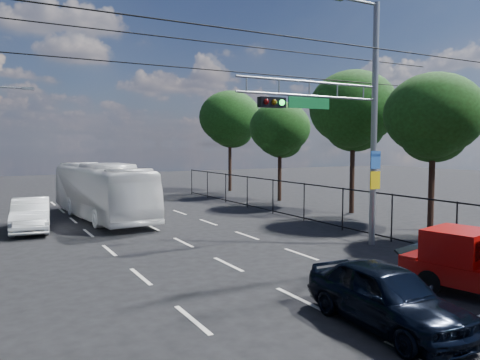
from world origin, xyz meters
TOP-DOWN VIEW (x-y plane):
  - lane_markings at (-0.00, 14.00)m, footprint 6.12×38.00m
  - signal_mast at (5.28, 7.99)m, footprint 6.43×0.39m
  - utility_wires at (0.00, 8.83)m, footprint 22.00×5.04m
  - fence_right at (7.60, 12.17)m, footprint 0.06×34.03m
  - tree_right_b at (11.22, 9.02)m, footprint 4.50×4.50m
  - tree_right_c at (11.82, 15.02)m, footprint 5.10×5.10m
  - tree_right_d at (11.42, 22.02)m, footprint 4.32×4.32m
  - tree_right_e at (11.62, 30.02)m, footprint 5.28×5.28m
  - navy_hatchback at (0.56, 1.55)m, footprint 1.94×4.28m
  - white_bus at (-1.49, 19.99)m, footprint 3.35×10.93m
  - white_van at (-5.21, 17.82)m, footprint 2.14×4.74m

SIDE VIEW (x-z plane):
  - lane_markings at x=0.00m, z-range 0.00..0.01m
  - navy_hatchback at x=0.56m, z-range 0.00..1.43m
  - white_van at x=-5.21m, z-range 0.00..1.51m
  - fence_right at x=7.60m, z-range 0.03..2.03m
  - white_bus at x=-1.49m, z-range 0.00..3.00m
  - tree_right_d at x=11.42m, z-range 1.34..8.36m
  - tree_right_b at x=11.22m, z-range 1.40..8.71m
  - signal_mast at x=5.28m, z-range 0.49..9.99m
  - tree_right_c at x=11.82m, z-range 1.59..9.88m
  - tree_right_e at x=11.62m, z-range 1.65..10.23m
  - utility_wires at x=0.00m, z-range 6.86..7.60m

